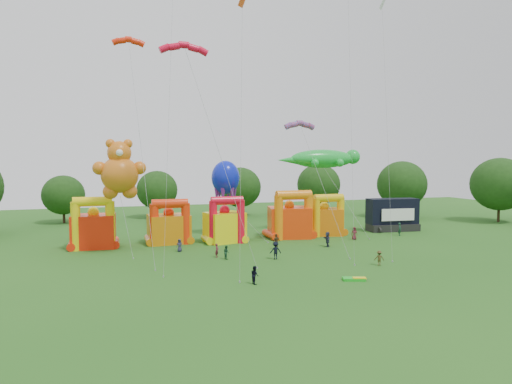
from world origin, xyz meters
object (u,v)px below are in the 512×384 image
object	(u,v)px
gecko_kite	(337,186)
spectator_0	(180,245)
octopus_kite	(238,205)
spectator_4	(276,242)
bouncy_castle_2	(225,225)
teddy_bear_kite	(121,184)
stage_trailer	(392,215)
bouncy_castle_0	(94,228)

from	to	relation	value
gecko_kite	spectator_0	size ratio (longest dim) A/B	9.09
octopus_kite	spectator_4	bearing A→B (deg)	-78.03
bouncy_castle_2	gecko_kite	size ratio (longest dim) A/B	0.45
gecko_kite	octopus_kite	xyz separation A→B (m)	(-15.25, 0.67, -2.52)
spectator_0	teddy_bear_kite	bearing A→B (deg)	-161.32
teddy_bear_kite	octopus_kite	world-z (taller)	teddy_bear_kite
gecko_kite	teddy_bear_kite	bearing A→B (deg)	-167.87
gecko_kite	bouncy_castle_2	bearing A→B (deg)	-171.38
stage_trailer	spectator_4	bearing A→B (deg)	-159.11
spectator_4	bouncy_castle_2	bearing A→B (deg)	-77.30
teddy_bear_kite	spectator_4	distance (m)	19.77
bouncy_castle_0	octopus_kite	size ratio (longest dim) A/B	0.59
bouncy_castle_2	octopus_kite	size ratio (longest dim) A/B	0.57
teddy_bear_kite	octopus_kite	size ratio (longest dim) A/B	1.23
spectator_0	spectator_4	distance (m)	11.82
bouncy_castle_0	octopus_kite	bearing A→B (deg)	6.74
bouncy_castle_0	bouncy_castle_2	size ratio (longest dim) A/B	1.05
bouncy_castle_0	spectator_4	size ratio (longest dim) A/B	3.44
bouncy_castle_2	octopus_kite	world-z (taller)	octopus_kite
stage_trailer	gecko_kite	size ratio (longest dim) A/B	0.58
stage_trailer	octopus_kite	bearing A→B (deg)	176.64
bouncy_castle_0	bouncy_castle_2	bearing A→B (deg)	-3.82
octopus_kite	spectator_0	size ratio (longest dim) A/B	7.15
stage_trailer	teddy_bear_kite	world-z (taller)	teddy_bear_kite
bouncy_castle_0	teddy_bear_kite	world-z (taller)	teddy_bear_kite
gecko_kite	octopus_kite	size ratio (longest dim) A/B	1.27
stage_trailer	spectator_4	xyz separation A→B (m)	(-22.39, -8.55, -1.49)
bouncy_castle_2	octopus_kite	distance (m)	4.92
teddy_bear_kite	gecko_kite	xyz separation A→B (m)	(31.34, 6.74, -1.12)
stage_trailer	octopus_kite	xyz separation A→B (m)	(-24.51, 1.44, 2.13)
spectator_0	spectator_4	bearing A→B (deg)	13.36
teddy_bear_kite	spectator_0	size ratio (longest dim) A/B	8.79
bouncy_castle_2	teddy_bear_kite	distance (m)	15.06
stage_trailer	spectator_4	world-z (taller)	stage_trailer
spectator_0	bouncy_castle_2	bearing A→B (deg)	57.26
bouncy_castle_2	gecko_kite	bearing A→B (deg)	8.62
bouncy_castle_0	spectator_4	bearing A→B (deg)	-19.64
gecko_kite	stage_trailer	bearing A→B (deg)	-4.75
teddy_bear_kite	bouncy_castle_2	bearing A→B (deg)	16.74
bouncy_castle_0	gecko_kite	size ratio (longest dim) A/B	0.47
bouncy_castle_2	teddy_bear_kite	bearing A→B (deg)	-163.26
bouncy_castle_2	teddy_bear_kite	world-z (taller)	teddy_bear_kite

